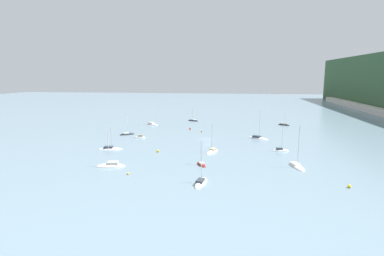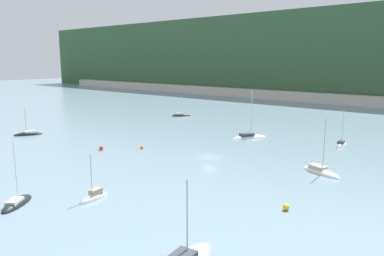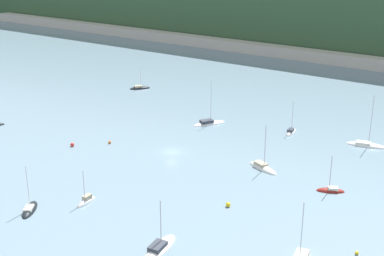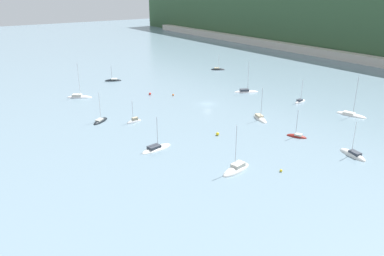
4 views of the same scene
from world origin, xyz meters
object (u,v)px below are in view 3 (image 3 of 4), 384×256
at_px(sailboat_1, 140,88).
at_px(sailboat_4, 160,248).
at_px(sailboat_0, 209,124).
at_px(mooring_buoy_1, 357,253).
at_px(sailboat_7, 291,132).
at_px(mooring_buoy_4, 72,145).
at_px(sailboat_8, 262,168).
at_px(sailboat_6, 331,191).
at_px(sailboat_11, 30,210).
at_px(mooring_buoy_3, 228,204).
at_px(mooring_buoy_0, 110,142).
at_px(sailboat_5, 86,202).
at_px(sailboat_9, 366,146).

xyz_separation_m(sailboat_1, sailboat_4, (59.54, -65.91, 0.03)).
height_order(sailboat_0, mooring_buoy_1, sailboat_0).
distance_m(sailboat_7, mooring_buoy_4, 50.12).
bearing_deg(sailboat_8, sailboat_0, 166.09).
distance_m(sailboat_4, sailboat_7, 56.76).
distance_m(sailboat_1, sailboat_6, 80.45).
relative_size(sailboat_6, sailboat_11, 0.84).
xyz_separation_m(sailboat_1, mooring_buoy_3, (61.04, -49.04, 0.33)).
xyz_separation_m(sailboat_1, mooring_buoy_0, (24.10, -38.84, 0.23)).
relative_size(sailboat_5, mooring_buoy_3, 8.49).
bearing_deg(sailboat_7, sailboat_4, 177.60).
relative_size(sailboat_6, sailboat_7, 0.90).
distance_m(sailboat_11, mooring_buoy_0, 32.12).
bearing_deg(sailboat_8, sailboat_5, -99.98).
bearing_deg(sailboat_4, sailboat_9, -19.77).
distance_m(sailboat_11, mooring_buoy_1, 52.60).
height_order(sailboat_4, mooring_buoy_0, sailboat_4).
bearing_deg(mooring_buoy_1, sailboat_0, 143.91).
height_order(sailboat_6, mooring_buoy_0, sailboat_6).
relative_size(mooring_buoy_0, mooring_buoy_1, 1.13).
relative_size(sailboat_1, mooring_buoy_3, 8.99).
relative_size(sailboat_4, mooring_buoy_1, 15.33).
bearing_deg(mooring_buoy_4, mooring_buoy_1, -5.32).
distance_m(sailboat_0, mooring_buoy_1, 60.45).
distance_m(sailboat_7, sailboat_8, 22.57).
xyz_separation_m(sailboat_0, sailboat_9, (36.27, 7.58, -0.05)).
height_order(sailboat_0, sailboat_5, sailboat_0).
distance_m(sailboat_1, sailboat_5, 73.73).
bearing_deg(mooring_buoy_4, mooring_buoy_0, 47.27).
relative_size(sailboat_11, mooring_buoy_1, 16.28).
xyz_separation_m(sailboat_1, sailboat_9, (71.22, -7.66, 0.00)).
height_order(sailboat_6, sailboat_9, sailboat_9).
bearing_deg(mooring_buoy_4, sailboat_7, 44.89).
xyz_separation_m(sailboat_8, mooring_buoy_4, (-39.74, -13.20, 0.31)).
bearing_deg(mooring_buoy_3, sailboat_1, 141.22).
bearing_deg(mooring_buoy_1, sailboat_4, -148.16).
xyz_separation_m(mooring_buoy_0, mooring_buoy_3, (36.93, -10.21, 0.10)).
height_order(sailboat_1, sailboat_5, sailboat_1).
bearing_deg(mooring_buoy_3, sailboat_6, 52.08).
xyz_separation_m(sailboat_0, sailboat_11, (-0.44, -53.98, -0.06)).
height_order(sailboat_6, mooring_buoy_4, sailboat_6).
bearing_deg(mooring_buoy_3, mooring_buoy_4, 174.27).
height_order(sailboat_1, sailboat_6, sailboat_6).
height_order(sailboat_0, sailboat_6, sailboat_0).
distance_m(sailboat_4, mooring_buoy_4, 46.06).
height_order(sailboat_4, mooring_buoy_3, sailboat_4).
bearing_deg(sailboat_6, sailboat_8, -34.61).
height_order(sailboat_1, sailboat_7, sailboat_7).
xyz_separation_m(mooring_buoy_0, mooring_buoy_1, (59.70, -12.01, -0.04)).
relative_size(sailboat_1, sailboat_7, 0.88).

